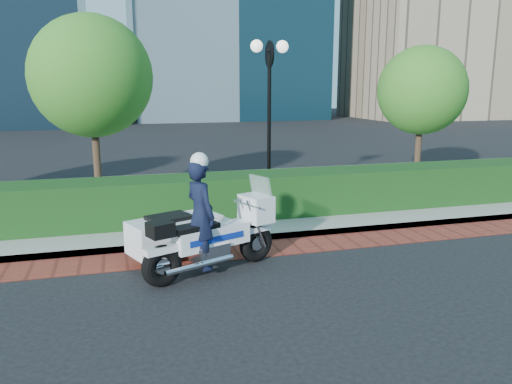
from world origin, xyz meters
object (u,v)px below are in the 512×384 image
object	(u,v)px
lamppost	(269,95)
police_motorcycle	(195,229)
tree_b	(91,77)
tree_c	(422,91)

from	to	relation	value
lamppost	police_motorcycle	distance (m)	5.65
tree_b	police_motorcycle	bearing A→B (deg)	-72.86
tree_b	tree_c	world-z (taller)	tree_b
tree_b	police_motorcycle	size ratio (longest dim) A/B	1.80
lamppost	police_motorcycle	bearing A→B (deg)	-121.85
lamppost	tree_c	bearing A→B (deg)	13.30
lamppost	police_motorcycle	world-z (taller)	lamppost
police_motorcycle	lamppost	bearing A→B (deg)	36.05
lamppost	tree_b	bearing A→B (deg)	163.89
tree_b	police_motorcycle	distance (m)	6.56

